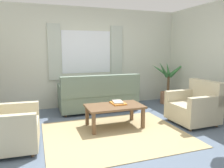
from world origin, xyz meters
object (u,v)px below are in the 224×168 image
(couch, at_px, (99,96))
(book_stack_on_table, at_px, (118,103))
(armchair_left, at_px, (6,127))
(armchair_right, at_px, (195,106))
(potted_plant, at_px, (168,88))
(coffee_table, at_px, (114,108))

(couch, height_order, book_stack_on_table, couch)
(armchair_left, height_order, armchair_right, same)
(armchair_left, relative_size, potted_plant, 0.71)
(couch, height_order, potted_plant, potted_plant)
(armchair_right, height_order, coffee_table, armchair_right)
(couch, relative_size, book_stack_on_table, 5.74)
(armchair_left, height_order, potted_plant, potted_plant)
(armchair_left, distance_m, potted_plant, 4.32)
(armchair_right, relative_size, book_stack_on_table, 2.66)
(couch, bearing_deg, armchair_left, 39.76)
(armchair_left, relative_size, armchair_right, 1.00)
(armchair_left, distance_m, coffee_table, 1.92)
(coffee_table, relative_size, potted_plant, 0.89)
(couch, relative_size, coffee_table, 1.73)
(couch, distance_m, potted_plant, 2.07)
(coffee_table, xyz_separation_m, potted_plant, (2.10, 1.30, 0.06))
(potted_plant, bearing_deg, book_stack_on_table, -148.75)
(coffee_table, bearing_deg, armchair_left, -168.74)
(coffee_table, distance_m, potted_plant, 2.47)
(couch, xyz_separation_m, armchair_right, (1.62, -1.55, -0.01))
(armchair_left, bearing_deg, book_stack_on_table, -73.70)
(coffee_table, xyz_separation_m, book_stack_on_table, (0.11, 0.09, 0.08))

